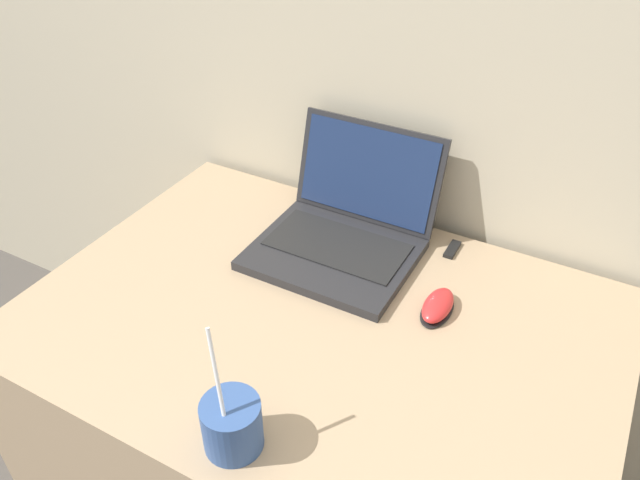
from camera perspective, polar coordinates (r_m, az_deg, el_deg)
desk at (r=1.42m, az=-0.17°, el=-17.60°), size 1.07×0.75×0.71m
laptop at (r=1.29m, az=2.26°, el=1.20°), size 0.32×0.33×0.23m
drink_cup at (r=0.94m, az=-8.06°, el=-16.31°), size 0.09×0.09×0.21m
computer_mouse at (r=1.17m, az=10.71°, el=-5.96°), size 0.05×0.11×0.03m
usb_stick at (r=1.33m, az=12.00°, el=-0.84°), size 0.02×0.06×0.01m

